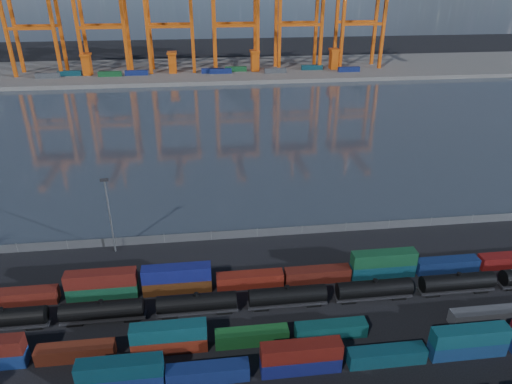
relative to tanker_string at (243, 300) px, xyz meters
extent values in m
plane|color=black|center=(5.39, -4.67, -2.13)|extent=(700.00, 700.00, 0.00)
plane|color=#2D3742|center=(5.39, 100.33, -2.12)|extent=(700.00, 700.00, 0.00)
cube|color=#514F4C|center=(5.39, 205.33, -1.13)|extent=(700.00, 70.00, 2.00)
cube|color=navy|center=(-18.25, -14.22, -0.86)|extent=(11.73, 2.38, 2.54)
cube|color=#0B303B|center=(-18.25, -14.22, 1.68)|extent=(11.73, 2.38, 2.54)
cube|color=navy|center=(-6.31, -14.22, -0.86)|extent=(11.73, 2.38, 2.54)
cube|color=#0F144C|center=(7.10, -14.22, -0.86)|extent=(11.73, 2.38, 2.54)
cube|color=#57120D|center=(7.10, -14.22, 1.68)|extent=(11.73, 2.38, 2.54)
cube|color=#0C3641|center=(20.06, -14.22, -0.86)|extent=(11.73, 2.38, 2.54)
cube|color=navy|center=(32.75, -14.22, -0.86)|extent=(11.73, 2.38, 2.54)
cube|color=#0E404A|center=(32.75, -14.22, 1.68)|extent=(11.73, 2.38, 2.54)
cube|color=maroon|center=(-25.87, -7.88, -0.89)|extent=(11.48, 2.33, 2.49)
cube|color=maroon|center=(-11.96, -7.88, -0.89)|extent=(11.48, 2.33, 2.49)
cube|color=#0D4048|center=(-11.96, -7.88, 1.60)|extent=(11.48, 2.33, 2.49)
cube|color=#175722|center=(0.69, -7.88, -0.89)|extent=(11.48, 2.33, 2.49)
cube|color=#0B3C3B|center=(13.34, -7.88, -0.89)|extent=(11.48, 2.33, 2.49)
cube|color=#45474B|center=(39.33, -7.88, -0.89)|extent=(11.48, 2.33, 2.49)
cube|color=maroon|center=(-38.24, 6.49, -0.80)|extent=(12.30, 2.50, 2.66)
cube|color=#13482D|center=(-24.42, 6.49, -0.80)|extent=(12.30, 2.50, 2.66)
cube|color=#601913|center=(-24.42, 6.49, 1.86)|extent=(12.30, 2.50, 2.66)
cube|color=#4C260F|center=(-11.23, 6.49, -0.80)|extent=(12.30, 2.50, 2.66)
cube|color=navy|center=(-11.23, 6.49, 1.86)|extent=(12.30, 2.50, 2.66)
cube|color=maroon|center=(1.96, 6.49, -0.80)|extent=(12.30, 2.50, 2.66)
cube|color=#541910|center=(14.72, 6.49, -0.80)|extent=(12.30, 2.50, 2.66)
cube|color=#0E3B49|center=(27.36, 6.49, -0.80)|extent=(12.30, 2.50, 2.66)
cube|color=#134828|center=(27.36, 6.49, 1.86)|extent=(12.30, 2.50, 2.66)
cube|color=#0F224F|center=(40.34, 6.49, -0.80)|extent=(12.30, 2.50, 2.66)
cube|color=maroon|center=(53.34, 6.49, -0.80)|extent=(12.30, 2.50, 2.66)
cylinder|color=black|center=(-38.75, 0.00, 0.22)|extent=(13.32, 2.97, 2.97)
cylinder|color=black|center=(-38.75, 0.00, 1.86)|extent=(0.82, 0.82, 0.51)
cube|color=black|center=(-38.75, 0.00, -1.41)|extent=(13.83, 2.05, 0.41)
cube|color=black|center=(-34.14, 0.00, -1.82)|extent=(2.56, 1.84, 0.61)
cylinder|color=black|center=(-23.25, 0.00, 0.22)|extent=(13.32, 2.97, 2.97)
cylinder|color=black|center=(-23.25, 0.00, 1.86)|extent=(0.82, 0.82, 0.51)
cube|color=black|center=(-23.25, 0.00, -1.41)|extent=(13.83, 2.05, 0.41)
cube|color=black|center=(-27.86, 0.00, -1.82)|extent=(2.56, 1.84, 0.61)
cube|color=black|center=(-18.64, 0.00, -1.82)|extent=(2.56, 1.84, 0.61)
cylinder|color=black|center=(-7.75, 0.00, 0.22)|extent=(13.32, 2.97, 2.97)
cylinder|color=black|center=(-7.75, 0.00, 1.86)|extent=(0.82, 0.82, 0.51)
cube|color=black|center=(-7.75, 0.00, -1.41)|extent=(13.83, 2.05, 0.41)
cube|color=black|center=(-12.36, 0.00, -1.82)|extent=(2.56, 1.84, 0.61)
cube|color=black|center=(-3.14, 0.00, -1.82)|extent=(2.56, 1.84, 0.61)
cylinder|color=black|center=(7.75, 0.00, 0.22)|extent=(13.32, 2.97, 2.97)
cylinder|color=black|center=(7.75, 0.00, 1.86)|extent=(0.82, 0.82, 0.51)
cube|color=black|center=(7.75, 0.00, -1.41)|extent=(13.83, 2.05, 0.41)
cube|color=black|center=(3.14, 0.00, -1.82)|extent=(2.56, 1.84, 0.61)
cube|color=black|center=(12.36, 0.00, -1.82)|extent=(2.56, 1.84, 0.61)
cylinder|color=black|center=(23.25, 0.00, 0.22)|extent=(13.32, 2.97, 2.97)
cylinder|color=black|center=(23.25, 0.00, 1.86)|extent=(0.82, 0.82, 0.51)
cube|color=black|center=(23.25, 0.00, -1.41)|extent=(13.83, 2.05, 0.41)
cube|color=black|center=(18.64, 0.00, -1.82)|extent=(2.56, 1.84, 0.61)
cube|color=black|center=(27.86, 0.00, -1.82)|extent=(2.56, 1.84, 0.61)
cylinder|color=black|center=(38.75, 0.00, 0.22)|extent=(13.32, 2.97, 2.97)
cylinder|color=black|center=(38.75, 0.00, 1.86)|extent=(0.82, 0.82, 0.51)
cube|color=black|center=(38.75, 0.00, -1.41)|extent=(13.83, 2.05, 0.41)
cube|color=black|center=(34.14, 0.00, -1.82)|extent=(2.56, 1.84, 0.61)
cube|color=black|center=(43.36, 0.00, -1.82)|extent=(2.56, 1.84, 0.61)
cube|color=black|center=(49.64, 0.00, -1.82)|extent=(2.56, 1.84, 0.61)
cube|color=#595B5E|center=(5.39, 23.33, -1.13)|extent=(160.00, 0.06, 2.00)
cylinder|color=slate|center=(-44.61, 23.33, -1.03)|extent=(0.12, 0.12, 2.20)
cylinder|color=slate|center=(-34.61, 23.33, -1.03)|extent=(0.12, 0.12, 2.20)
cylinder|color=slate|center=(-24.61, 23.33, -1.03)|extent=(0.12, 0.12, 2.20)
cylinder|color=slate|center=(-14.61, 23.33, -1.03)|extent=(0.12, 0.12, 2.20)
cylinder|color=slate|center=(-4.61, 23.33, -1.03)|extent=(0.12, 0.12, 2.20)
cylinder|color=slate|center=(5.39, 23.33, -1.03)|extent=(0.12, 0.12, 2.20)
cylinder|color=slate|center=(15.39, 23.33, -1.03)|extent=(0.12, 0.12, 2.20)
cylinder|color=slate|center=(25.39, 23.33, -1.03)|extent=(0.12, 0.12, 2.20)
cylinder|color=slate|center=(35.39, 23.33, -1.03)|extent=(0.12, 0.12, 2.20)
cylinder|color=slate|center=(45.39, 23.33, -1.03)|extent=(0.12, 0.12, 2.20)
cylinder|color=slate|center=(55.39, 23.33, -1.03)|extent=(0.12, 0.12, 2.20)
cylinder|color=slate|center=(-24.61, 21.33, 5.87)|extent=(0.36, 0.36, 16.00)
cube|color=black|center=(-24.61, 21.33, 14.17)|extent=(1.60, 0.40, 0.60)
cube|color=#D3520E|center=(-101.18, 194.02, 21.54)|extent=(1.68, 1.68, 47.35)
cube|color=#D3520E|center=(-101.18, 206.65, 21.54)|extent=(1.68, 1.68, 47.35)
cube|color=#D3520E|center=(-78.04, 194.02, 21.54)|extent=(1.68, 1.68, 47.35)
cube|color=#D3520E|center=(-78.04, 206.65, 21.54)|extent=(1.68, 1.68, 47.35)
cube|color=#D3520E|center=(-89.61, 194.02, 23.91)|extent=(23.15, 1.47, 1.47)
cube|color=#D3520E|center=(-89.61, 206.65, 23.91)|extent=(23.15, 1.47, 1.47)
cube|color=#D3520E|center=(-66.18, 194.02, 21.54)|extent=(1.68, 1.68, 47.35)
cube|color=#D3520E|center=(-66.18, 206.65, 21.54)|extent=(1.68, 1.68, 47.35)
cube|color=#D3520E|center=(-43.04, 194.02, 21.54)|extent=(1.68, 1.68, 47.35)
cube|color=#D3520E|center=(-43.04, 206.65, 21.54)|extent=(1.68, 1.68, 47.35)
cube|color=#D3520E|center=(-54.61, 194.02, 23.91)|extent=(23.15, 1.47, 1.47)
cube|color=#D3520E|center=(-54.61, 206.65, 23.91)|extent=(23.15, 1.47, 1.47)
cube|color=#D3520E|center=(-31.18, 194.02, 21.54)|extent=(1.68, 1.68, 47.35)
cube|color=#D3520E|center=(-31.18, 206.65, 21.54)|extent=(1.68, 1.68, 47.35)
cube|color=#D3520E|center=(-8.04, 194.02, 21.54)|extent=(1.68, 1.68, 47.35)
cube|color=#D3520E|center=(-8.04, 206.65, 21.54)|extent=(1.68, 1.68, 47.35)
cube|color=#D3520E|center=(-19.61, 194.02, 23.91)|extent=(23.15, 1.47, 1.47)
cube|color=#D3520E|center=(-19.61, 206.65, 23.91)|extent=(23.15, 1.47, 1.47)
cube|color=#D3520E|center=(3.82, 194.02, 21.54)|extent=(1.68, 1.68, 47.35)
cube|color=#D3520E|center=(3.82, 206.65, 21.54)|extent=(1.68, 1.68, 47.35)
cube|color=#D3520E|center=(26.96, 194.02, 21.54)|extent=(1.68, 1.68, 47.35)
cube|color=#D3520E|center=(26.96, 206.65, 21.54)|extent=(1.68, 1.68, 47.35)
cube|color=#D3520E|center=(15.39, 194.02, 23.91)|extent=(23.15, 1.47, 1.47)
cube|color=#D3520E|center=(15.39, 206.65, 23.91)|extent=(23.15, 1.47, 1.47)
cube|color=#D3520E|center=(38.82, 194.02, 21.54)|extent=(1.68, 1.68, 47.35)
cube|color=#D3520E|center=(38.82, 206.65, 21.54)|extent=(1.68, 1.68, 47.35)
cube|color=#D3520E|center=(61.96, 194.02, 21.54)|extent=(1.68, 1.68, 47.35)
cube|color=#D3520E|center=(61.96, 206.65, 21.54)|extent=(1.68, 1.68, 47.35)
cube|color=#D3520E|center=(50.39, 194.02, 23.91)|extent=(23.15, 1.47, 1.47)
cube|color=#D3520E|center=(50.39, 206.65, 23.91)|extent=(23.15, 1.47, 1.47)
cube|color=#D3520E|center=(73.82, 194.02, 21.54)|extent=(1.68, 1.68, 47.35)
cube|color=#D3520E|center=(73.82, 206.65, 21.54)|extent=(1.68, 1.68, 47.35)
cube|color=#D3520E|center=(96.96, 194.02, 21.54)|extent=(1.68, 1.68, 47.35)
cube|color=#D3520E|center=(96.96, 206.65, 21.54)|extent=(1.68, 1.68, 47.35)
cube|color=#D3520E|center=(85.39, 194.02, 23.91)|extent=(23.15, 1.47, 1.47)
cube|color=#D3520E|center=(85.39, 206.65, 23.91)|extent=(23.15, 1.47, 1.47)
cube|color=navy|center=(6.05, 190.01, 1.17)|extent=(12.00, 2.44, 2.60)
cube|color=navy|center=(76.73, 186.26, 1.17)|extent=(12.00, 2.44, 2.60)
cube|color=navy|center=(1.75, 191.41, 1.17)|extent=(12.00, 2.44, 2.60)
cube|color=#0C3842|center=(-73.90, 193.81, 1.17)|extent=(12.00, 2.44, 2.60)
cube|color=#3F4244|center=(-83.85, 189.07, 1.17)|extent=(12.00, 2.44, 2.60)
cube|color=#3F4244|center=(35.77, 188.04, 1.17)|extent=(12.00, 2.44, 2.60)
cube|color=#144C23|center=(-52.36, 189.53, 1.17)|extent=(12.00, 2.44, 2.60)
cube|color=navy|center=(-38.77, 190.86, 1.17)|extent=(12.00, 2.44, 2.60)
cube|color=#144C23|center=(14.73, 194.81, 1.17)|extent=(12.00, 2.44, 2.60)
cube|color=#0C3842|center=(57.80, 194.16, 1.17)|extent=(12.00, 2.44, 2.60)
cube|color=#D3520E|center=(-64.61, 195.33, 4.87)|extent=(4.00, 6.00, 10.00)
cube|color=#D3520E|center=(-64.61, 195.33, 10.37)|extent=(5.00, 7.00, 1.20)
cube|color=#D3520E|center=(-19.61, 195.33, 4.87)|extent=(4.00, 6.00, 10.00)
cube|color=#D3520E|center=(-19.61, 195.33, 10.37)|extent=(5.00, 7.00, 1.20)
cube|color=#D3520E|center=(25.39, 195.33, 4.87)|extent=(4.00, 6.00, 10.00)
cube|color=#D3520E|center=(25.39, 195.33, 10.37)|extent=(5.00, 7.00, 1.20)
cube|color=#D3520E|center=(70.39, 195.33, 4.87)|extent=(4.00, 6.00, 10.00)
cube|color=#D3520E|center=(70.39, 195.33, 10.37)|extent=(5.00, 7.00, 1.20)
camera|label=1|loc=(-5.21, -61.56, 50.60)|focal=32.00mm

